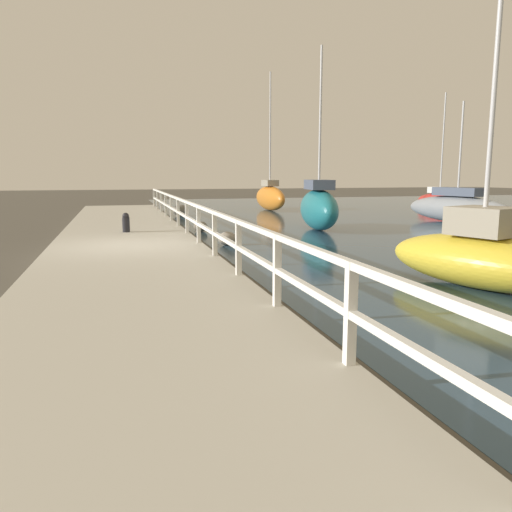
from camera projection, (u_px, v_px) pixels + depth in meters
ground_plane at (128, 256)px, 13.28m from camera, size 120.00×120.00×0.00m
dock_walkway at (128, 250)px, 13.26m from camera, size 4.03×36.00×0.27m
railing at (199, 217)px, 13.64m from camera, size 0.10×32.50×1.04m
boulder_upstream at (227, 239)px, 15.15m from camera, size 0.56×0.50×0.42m
boulder_water_edge at (200, 227)px, 18.77m from camera, size 0.53×0.47×0.39m
boulder_far_strip at (181, 210)px, 25.80m from camera, size 0.79×0.71×0.59m
mooring_bollard at (126, 222)px, 16.24m from camera, size 0.24×0.24×0.63m
sailboat_yellow at (482, 257)px, 9.37m from camera, size 2.65×4.15×5.59m
sailboat_teal at (319, 208)px, 19.31m from camera, size 1.89×4.19×6.83m
sailboat_orange at (270, 197)px, 29.85m from camera, size 1.00×4.79×7.97m
sailboat_gray at (457, 207)px, 22.34m from camera, size 2.37×5.48×5.27m
sailboat_red at (440, 199)px, 31.09m from camera, size 1.15×4.15×7.02m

